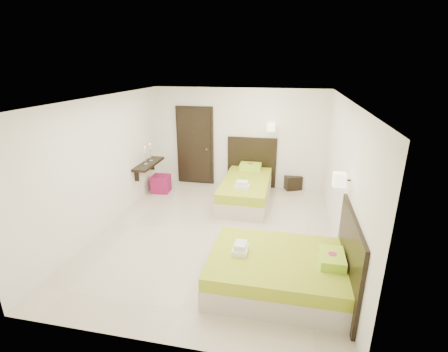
% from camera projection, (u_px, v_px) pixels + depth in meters
% --- Properties ---
extents(floor, '(5.50, 5.50, 0.00)m').
position_uv_depth(floor, '(216.00, 233.00, 6.42)').
color(floor, beige).
rests_on(floor, ground).
extents(bed_single, '(1.30, 2.17, 1.79)m').
position_uv_depth(bed_single, '(246.00, 188.00, 7.86)').
color(bed_single, beige).
rests_on(bed_single, ground).
extents(bed_double, '(2.00, 1.70, 1.65)m').
position_uv_depth(bed_double, '(282.00, 270.00, 4.78)').
color(bed_double, beige).
rests_on(bed_double, ground).
extents(nightstand, '(0.53, 0.51, 0.37)m').
position_uv_depth(nightstand, '(292.00, 182.00, 8.63)').
color(nightstand, black).
rests_on(nightstand, ground).
extents(ottoman, '(0.47, 0.47, 0.44)m').
position_uv_depth(ottoman, '(161.00, 184.00, 8.42)').
color(ottoman, maroon).
rests_on(ottoman, ground).
extents(door, '(1.02, 0.15, 2.14)m').
position_uv_depth(door, '(195.00, 146.00, 8.80)').
color(door, black).
rests_on(door, ground).
extents(console_shelf, '(0.35, 1.20, 0.78)m').
position_uv_depth(console_shelf, '(148.00, 164.00, 8.03)').
color(console_shelf, black).
rests_on(console_shelf, ground).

